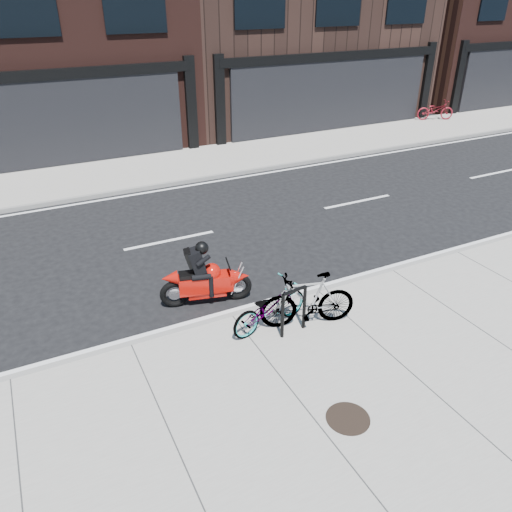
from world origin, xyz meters
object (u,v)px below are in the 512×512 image
bike_rack (294,307)px  bicycle_front (269,307)px  manhole_cover (348,418)px  bicycle_far (435,110)px  bicycle_rear (308,300)px  motorcycle (210,278)px

bike_rack → bicycle_front: 0.49m
manhole_cover → bike_rack: bearing=81.3°
bicycle_far → manhole_cover: size_ratio=2.69×
bicycle_rear → manhole_cover: bicycle_rear is taller
motorcycle → bicycle_far: 18.60m
bicycle_front → motorcycle: bearing=11.3°
motorcycle → manhole_cover: 4.09m
bike_rack → bicycle_far: 18.90m
bike_rack → bicycle_rear: (0.36, 0.11, -0.01)m
manhole_cover → bicycle_front: bearing=89.2°
bicycle_rear → bicycle_far: (14.46, 11.62, -0.08)m
bike_rack → motorcycle: bearing=116.8°
bike_rack → manhole_cover: bike_rack is taller
bicycle_front → bicycle_rear: bicycle_rear is taller
bicycle_front → bicycle_far: size_ratio=0.95×
bike_rack → bicycle_rear: size_ratio=0.52×
bicycle_front → motorcycle: motorcycle is taller
bicycle_front → manhole_cover: bicycle_front is taller
bicycle_front → bicycle_far: bearing=-64.7°
bicycle_front → bicycle_far: (15.12, 11.36, 0.03)m
bike_rack → motorcycle: size_ratio=0.50×
bike_rack → bicycle_rear: bearing=16.4°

